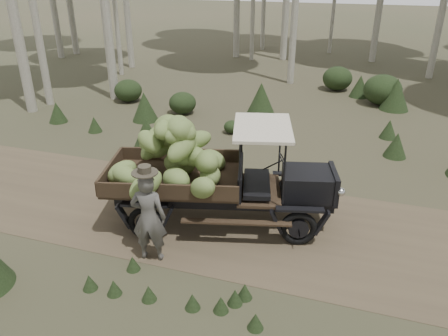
{
  "coord_description": "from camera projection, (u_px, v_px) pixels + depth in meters",
  "views": [
    {
      "loc": [
        0.62,
        -8.04,
        5.29
      ],
      "look_at": [
        -1.99,
        -0.04,
        1.32
      ],
      "focal_mm": 35.0,
      "sensor_mm": 36.0,
      "label": 1
    }
  ],
  "objects": [
    {
      "name": "banana_truck",
      "position": [
        196.0,
        161.0,
        9.25
      ],
      "size": [
        5.21,
        3.13,
        2.54
      ],
      "rotation": [
        0.0,
        0.0,
        0.25
      ],
      "color": "black",
      "rests_on": "ground"
    },
    {
      "name": "undergrowth",
      "position": [
        357.0,
        200.0,
        9.56
      ],
      "size": [
        23.65,
        23.89,
        1.4
      ],
      "color": "#233319",
      "rests_on": "ground"
    },
    {
      "name": "ground",
      "position": [
        313.0,
        235.0,
        9.35
      ],
      "size": [
        120.0,
        120.0,
        0.0
      ],
      "primitive_type": "plane",
      "color": "#473D2B",
      "rests_on": "ground"
    },
    {
      "name": "farmer",
      "position": [
        149.0,
        216.0,
        8.23
      ],
      "size": [
        0.75,
        0.58,
        2.0
      ],
      "rotation": [
        0.0,
        0.0,
        3.35
      ],
      "color": "#504D49",
      "rests_on": "ground"
    },
    {
      "name": "dirt_track",
      "position": [
        313.0,
        235.0,
        9.35
      ],
      "size": [
        70.0,
        4.0,
        0.01
      ],
      "primitive_type": "cube",
      "color": "brown",
      "rests_on": "ground"
    }
  ]
}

